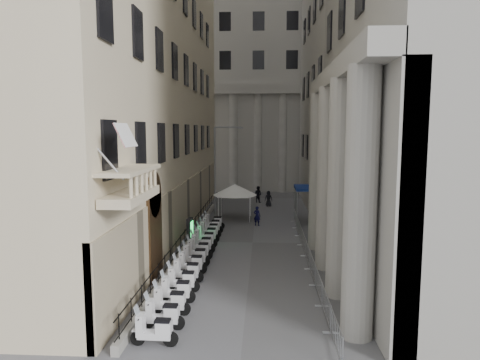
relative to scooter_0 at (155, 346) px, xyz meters
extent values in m
cube|color=#AEACA4|center=(3.13, 43.14, 15.00)|extent=(22.00, 10.00, 30.00)
cylinder|color=white|center=(0.08, 20.74, 1.03)|extent=(0.06, 0.06, 2.07)
cylinder|color=white|center=(2.71, 20.74, 1.03)|extent=(0.06, 0.06, 2.07)
cylinder|color=white|center=(0.08, 23.37, 1.03)|extent=(0.06, 0.06, 2.07)
cylinder|color=white|center=(2.71, 23.37, 1.03)|extent=(0.06, 0.06, 2.07)
cube|color=white|center=(1.40, 22.05, 2.12)|extent=(2.82, 2.82, 0.11)
cone|color=white|center=(1.40, 22.05, 2.59)|extent=(3.76, 3.76, 0.94)
cylinder|color=gray|center=(-0.34, 22.06, 3.97)|extent=(0.16, 0.16, 7.94)
cylinder|color=gray|center=(0.77, 22.49, 7.94)|extent=(2.26, 0.97, 0.12)
cube|color=gray|center=(1.79, 22.88, 7.89)|extent=(0.54, 0.38, 0.15)
cube|color=black|center=(-1.07, 13.48, 0.92)|extent=(0.31, 0.88, 1.83)
cube|color=#19E54C|center=(-0.93, 13.47, 1.12)|extent=(0.08, 0.66, 1.02)
imported|color=#0D0D34|center=(3.35, 19.61, 0.79)|extent=(0.68, 0.57, 1.58)
imported|color=black|center=(3.27, 30.61, 0.88)|extent=(1.08, 1.03, 1.75)
imported|color=black|center=(4.36, 28.33, 0.79)|extent=(0.82, 0.57, 1.59)
camera|label=1|loc=(3.88, -14.37, 7.75)|focal=32.00mm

